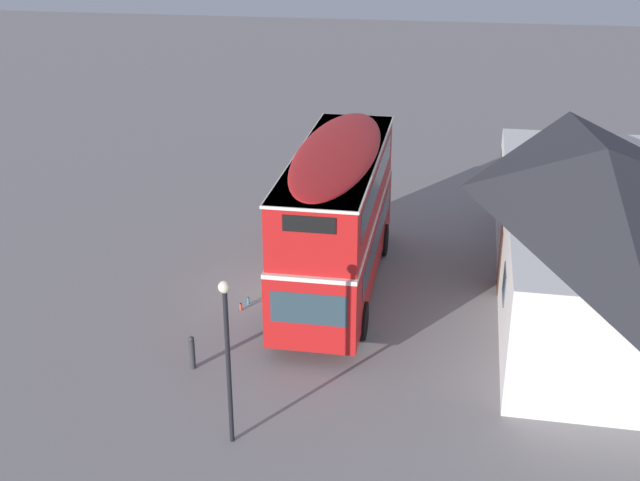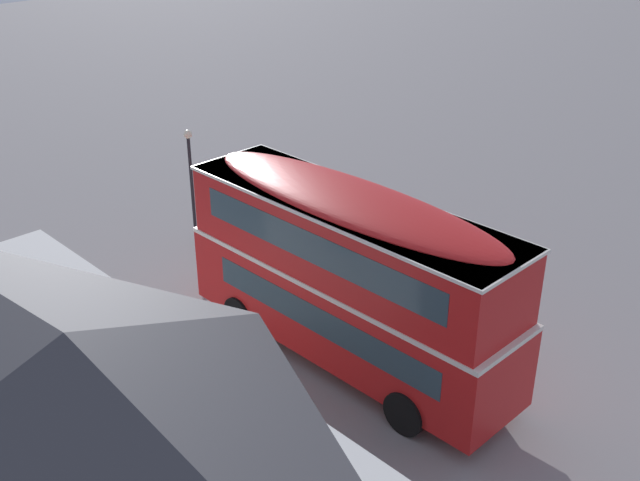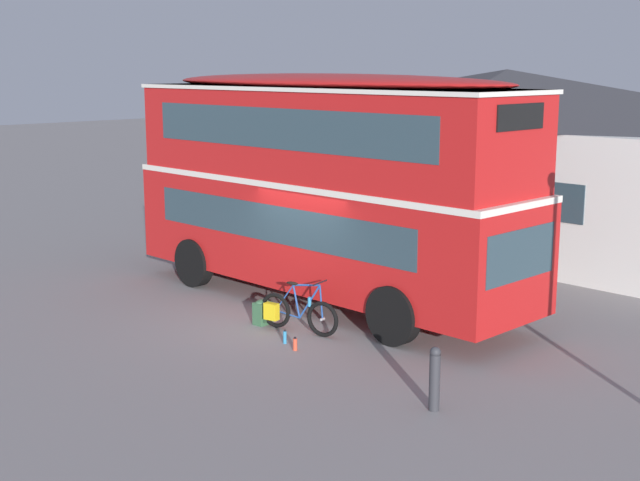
{
  "view_description": "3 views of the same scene",
  "coord_description": "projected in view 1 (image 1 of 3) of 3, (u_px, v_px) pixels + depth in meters",
  "views": [
    {
      "loc": [
        22.7,
        4.92,
        11.82
      ],
      "look_at": [
        1.09,
        1.14,
        2.39
      ],
      "focal_mm": 45.84,
      "sensor_mm": 36.0,
      "label": 1
    },
    {
      "loc": [
        -12.18,
        13.84,
        11.99
      ],
      "look_at": [
        1.48,
        0.29,
        2.38
      ],
      "focal_mm": 43.12,
      "sensor_mm": 36.0,
      "label": 2
    },
    {
      "loc": [
        12.06,
        -11.22,
        4.92
      ],
      "look_at": [
        -0.37,
        1.03,
        1.41
      ],
      "focal_mm": 48.63,
      "sensor_mm": 36.0,
      "label": 3
    }
  ],
  "objects": [
    {
      "name": "street_lamp",
      "position": [
        227.0,
        344.0,
        18.03
      ],
      "size": [
        0.28,
        0.28,
        4.14
      ],
      "color": "black",
      "rests_on": "ground"
    },
    {
      "name": "water_bottle_blue_sports",
      "position": [
        248.0,
        301.0,
        25.28
      ],
      "size": [
        0.07,
        0.07,
        0.26
      ],
      "color": "#338CBF",
      "rests_on": "ground"
    },
    {
      "name": "touring_bicycle",
      "position": [
        270.0,
        290.0,
        25.43
      ],
      "size": [
        1.73,
        0.69,
        1.04
      ],
      "color": "black",
      "rests_on": "ground"
    },
    {
      "name": "pub_building",
      "position": [
        597.0,
        224.0,
        24.86
      ],
      "size": [
        14.57,
        6.12,
        4.85
      ],
      "color": "silver",
      "rests_on": "ground"
    },
    {
      "name": "kerb_bollard",
      "position": [
        192.0,
        352.0,
        21.75
      ],
      "size": [
        0.16,
        0.16,
        0.97
      ],
      "color": "#333338",
      "rests_on": "ground"
    },
    {
      "name": "ground_plane",
      "position": [
        291.0,
        294.0,
        25.99
      ],
      "size": [
        120.0,
        120.0,
        0.0
      ],
      "primitive_type": "plane",
      "color": "gray"
    },
    {
      "name": "water_bottle_red_squeeze",
      "position": [
        241.0,
        307.0,
        24.93
      ],
      "size": [
        0.08,
        0.08,
        0.24
      ],
      "color": "#D84C33",
      "rests_on": "ground"
    },
    {
      "name": "double_decker_bus",
      "position": [
        337.0,
        212.0,
        25.29
      ],
      "size": [
        9.64,
        2.67,
        4.79
      ],
      "color": "black",
      "rests_on": "ground"
    },
    {
      "name": "backpack_on_ground",
      "position": [
        272.0,
        281.0,
        26.22
      ],
      "size": [
        0.32,
        0.33,
        0.49
      ],
      "color": "#386642",
      "rests_on": "ground"
    }
  ]
}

